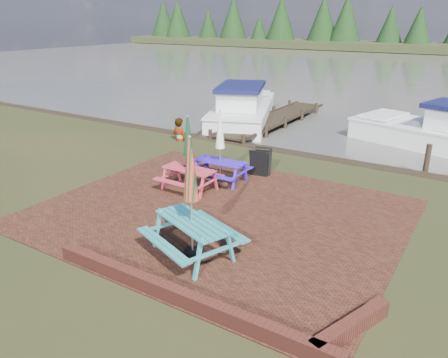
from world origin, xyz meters
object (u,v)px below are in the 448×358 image
picnic_table_blue (220,158)px  chalkboard (261,162)px  picnic_table_red (189,165)px  picnic_table_teal (192,216)px  boat_jetty (243,110)px  person (179,118)px  jetty (273,119)px

picnic_table_blue → chalkboard: 1.41m
picnic_table_red → picnic_table_blue: (0.39, 1.07, 0.00)m
picnic_table_teal → boat_jetty: size_ratio=0.33×
chalkboard → person: 5.20m
picnic_table_red → picnic_table_blue: picnic_table_blue is taller
person → picnic_table_red: bearing=132.8°
chalkboard → picnic_table_blue: bearing=-137.8°
picnic_table_red → person: picnic_table_red is taller
picnic_table_teal → chalkboard: bearing=123.1°
picnic_table_teal → chalkboard: (-1.08, 5.15, -0.45)m
picnic_table_blue → person: picnic_table_blue is taller
picnic_table_blue → boat_jetty: size_ratio=0.28×
jetty → picnic_table_red: bearing=-78.6°
chalkboard → jetty: 7.84m
picnic_table_red → jetty: (-1.89, 9.38, -0.66)m
picnic_table_red → jetty: size_ratio=0.24×
picnic_table_red → boat_jetty: size_ratio=0.28×
picnic_table_blue → jetty: (-2.28, 8.31, -0.66)m
picnic_table_teal → picnic_table_blue: bearing=136.3°
jetty → picnic_table_teal: bearing=-71.3°
jetty → picnic_table_blue: bearing=-74.7°
picnic_table_red → chalkboard: (1.20, 2.18, -0.31)m
picnic_table_blue → jetty: bearing=103.6°
chalkboard → picnic_table_red: bearing=-130.4°
picnic_table_teal → picnic_table_red: picnic_table_teal is taller
picnic_table_teal → picnic_table_blue: size_ratio=1.18×
jetty → person: size_ratio=4.77×
picnic_table_blue → boat_jetty: (-3.83, 8.04, -0.33)m
picnic_table_blue → jetty: picnic_table_blue is taller
chalkboard → jetty: (-3.09, 7.20, -0.35)m
picnic_table_teal → picnic_table_red: (-2.28, 2.97, -0.14)m
picnic_table_blue → picnic_table_red: bearing=-111.6°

